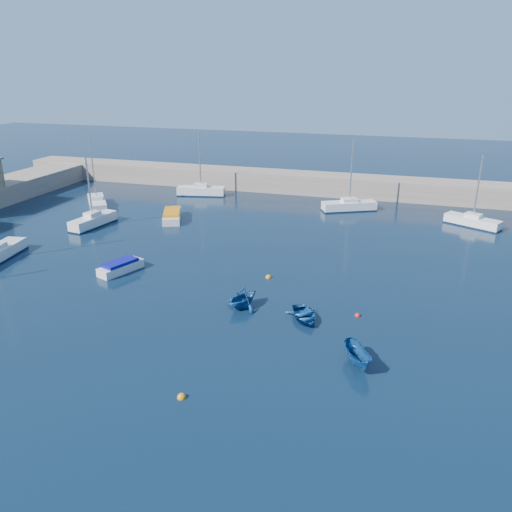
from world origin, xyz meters
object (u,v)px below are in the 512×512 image
(sailboat_4, at_px, (97,203))
(motorboat_2, at_px, (172,215))
(motorboat_1, at_px, (121,267))
(sailboat_6, at_px, (349,206))
(sailboat_3, at_px, (93,221))
(dinghy_center, at_px, (304,315))
(sailboat_7, at_px, (472,221))
(dinghy_left, at_px, (242,298))
(dinghy_right, at_px, (358,357))
(sailboat_5, at_px, (201,191))

(sailboat_4, xyz_separation_m, motorboat_2, (11.36, -2.26, -0.06))
(motorboat_1, bearing_deg, sailboat_6, 77.73)
(sailboat_6, bearing_deg, sailboat_3, 92.61)
(dinghy_center, bearing_deg, motorboat_2, 106.30)
(sailboat_7, bearing_deg, motorboat_2, 131.26)
(sailboat_6, height_order, sailboat_7, sailboat_6)
(sailboat_7, relative_size, dinghy_left, 2.63)
(sailboat_6, distance_m, motorboat_2, 21.33)
(dinghy_center, height_order, dinghy_right, dinghy_right)
(sailboat_3, xyz_separation_m, sailboat_6, (26.16, 14.56, -0.04))
(sailboat_3, bearing_deg, motorboat_1, -38.10)
(sailboat_5, xyz_separation_m, motorboat_1, (3.84, -27.04, -0.20))
(motorboat_1, xyz_separation_m, dinghy_center, (16.80, -3.97, -0.14))
(motorboat_2, bearing_deg, sailboat_4, 146.15)
(dinghy_center, bearing_deg, dinghy_right, -77.05)
(sailboat_7, xyz_separation_m, motorboat_2, (-32.72, -7.22, -0.06))
(sailboat_7, relative_size, motorboat_1, 1.84)
(sailboat_3, height_order, motorboat_1, sailboat_3)
(sailboat_3, xyz_separation_m, sailboat_7, (39.93, 12.00, -0.07))
(sailboat_4, bearing_deg, dinghy_right, -74.18)
(sailboat_7, xyz_separation_m, dinghy_left, (-18.06, -26.03, 0.20))
(sailboat_3, height_order, dinghy_right, sailboat_3)
(sailboat_3, height_order, dinghy_center, sailboat_3)
(sailboat_7, distance_m, motorboat_2, 33.51)
(sailboat_7, bearing_deg, dinghy_left, 174.06)
(sailboat_3, distance_m, motorboat_2, 8.65)
(sailboat_6, relative_size, dinghy_right, 2.85)
(sailboat_4, bearing_deg, sailboat_5, 5.79)
(sailboat_4, distance_m, sailboat_6, 31.23)
(sailboat_7, bearing_deg, sailboat_5, 111.40)
(motorboat_1, relative_size, dinghy_left, 1.43)
(motorboat_2, xyz_separation_m, dinghy_left, (14.66, -18.81, 0.26))
(sailboat_3, xyz_separation_m, sailboat_4, (-4.15, 7.04, -0.06))
(dinghy_center, relative_size, dinghy_left, 1.05)
(dinghy_left, bearing_deg, dinghy_center, 17.25)
(sailboat_4, height_order, sailboat_5, sailboat_4)
(sailboat_5, relative_size, dinghy_center, 2.72)
(sailboat_3, relative_size, dinghy_center, 2.54)
(motorboat_1, bearing_deg, sailboat_7, 57.66)
(sailboat_7, xyz_separation_m, dinghy_center, (-13.36, -26.59, -0.26))
(sailboat_7, distance_m, dinghy_center, 29.76)
(motorboat_2, bearing_deg, sailboat_7, -10.16)
(sailboat_6, distance_m, dinghy_center, 29.15)
(motorboat_1, relative_size, dinghy_right, 1.40)
(sailboat_3, distance_m, sailboat_4, 8.17)
(dinghy_right, bearing_deg, sailboat_3, 120.87)
(motorboat_2, bearing_deg, sailboat_3, -169.06)
(sailboat_5, distance_m, motorboat_2, 11.72)
(sailboat_7, xyz_separation_m, dinghy_right, (-9.21, -31.26, 0.00))
(sailboat_7, distance_m, dinghy_right, 32.58)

